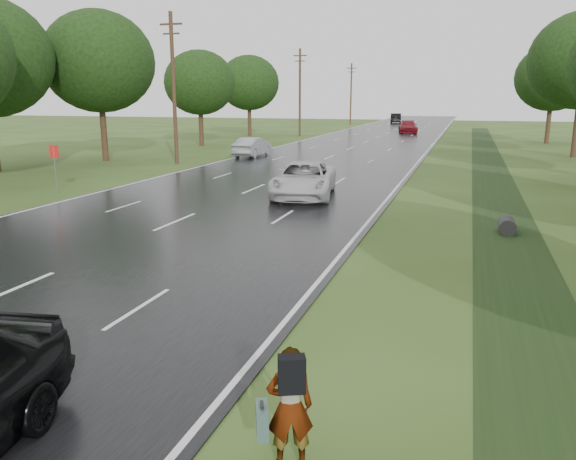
# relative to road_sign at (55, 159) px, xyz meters

# --- Properties ---
(ground) EXTENTS (220.00, 220.00, 0.00)m
(ground) POSITION_rel_road_sign_xyz_m (8.50, -12.00, -1.64)
(ground) COLOR #304719
(ground) RESTS_ON ground
(road) EXTENTS (14.00, 180.00, 0.04)m
(road) POSITION_rel_road_sign_xyz_m (8.50, 33.00, -1.62)
(road) COLOR black
(road) RESTS_ON ground
(edge_stripe_east) EXTENTS (0.12, 180.00, 0.01)m
(edge_stripe_east) POSITION_rel_road_sign_xyz_m (15.25, 33.00, -1.60)
(edge_stripe_east) COLOR silver
(edge_stripe_east) RESTS_ON road
(edge_stripe_west) EXTENTS (0.12, 180.00, 0.01)m
(edge_stripe_west) POSITION_rel_road_sign_xyz_m (1.75, 33.00, -1.60)
(edge_stripe_west) COLOR silver
(edge_stripe_west) RESTS_ON road
(center_line) EXTENTS (0.12, 180.00, 0.01)m
(center_line) POSITION_rel_road_sign_xyz_m (8.50, 33.00, -1.60)
(center_line) COLOR silver
(center_line) RESTS_ON road
(drainage_ditch) EXTENTS (2.20, 120.00, 0.56)m
(drainage_ditch) POSITION_rel_road_sign_xyz_m (20.00, 6.71, -1.61)
(drainage_ditch) COLOR black
(drainage_ditch) RESTS_ON ground
(road_sign) EXTENTS (0.50, 0.06, 2.30)m
(road_sign) POSITION_rel_road_sign_xyz_m (0.00, 0.00, 0.00)
(road_sign) COLOR slate
(road_sign) RESTS_ON ground
(utility_pole_mid) EXTENTS (1.60, 0.26, 10.00)m
(utility_pole_mid) POSITION_rel_road_sign_xyz_m (-0.70, 13.00, 3.55)
(utility_pole_mid) COLOR #3E2919
(utility_pole_mid) RESTS_ON ground
(utility_pole_far) EXTENTS (1.60, 0.26, 10.00)m
(utility_pole_far) POSITION_rel_road_sign_xyz_m (-0.70, 43.00, 3.55)
(utility_pole_far) COLOR #3E2919
(utility_pole_far) RESTS_ON ground
(utility_pole_distant) EXTENTS (1.60, 0.26, 10.00)m
(utility_pole_distant) POSITION_rel_road_sign_xyz_m (-0.70, 73.00, 3.55)
(utility_pole_distant) COLOR #3E2919
(utility_pole_distant) RESTS_ON ground
(tree_east_f) EXTENTS (7.20, 7.20, 9.62)m
(tree_east_f) POSITION_rel_road_sign_xyz_m (26.00, 40.00, 4.73)
(tree_east_f) COLOR #3E2919
(tree_east_f) RESTS_ON ground
(tree_west_c) EXTENTS (7.80, 7.80, 10.43)m
(tree_west_c) POSITION_rel_road_sign_xyz_m (-6.50, 13.00, 5.27)
(tree_west_c) COLOR #3E2919
(tree_west_c) RESTS_ON ground
(tree_west_d) EXTENTS (6.60, 6.60, 8.80)m
(tree_west_d) POSITION_rel_road_sign_xyz_m (-5.70, 27.00, 4.18)
(tree_west_d) COLOR #3E2919
(tree_west_d) RESTS_ON ground
(tree_west_f) EXTENTS (7.00, 7.00, 9.29)m
(tree_west_f) POSITION_rel_road_sign_xyz_m (-6.30, 41.00, 4.49)
(tree_west_f) COLOR #3E2919
(tree_west_f) RESTS_ON ground
(pedestrian) EXTENTS (0.84, 0.65, 1.59)m
(pedestrian) POSITION_rel_road_sign_xyz_m (16.69, -16.02, -0.82)
(pedestrian) COLOR #A5998C
(pedestrian) RESTS_ON ground
(white_pickup) EXTENTS (3.48, 6.00, 1.57)m
(white_pickup) POSITION_rel_road_sign_xyz_m (11.50, 2.60, -0.82)
(white_pickup) COLOR silver
(white_pickup) RESTS_ON road
(silver_sedan) EXTENTS (1.68, 4.53, 1.48)m
(silver_sedan) POSITION_rel_road_sign_xyz_m (2.70, 18.78, -0.86)
(silver_sedan) COLOR #92969A
(silver_sedan) RESTS_ON road
(far_car_red) EXTENTS (3.08, 5.69, 1.57)m
(far_car_red) POSITION_rel_road_sign_xyz_m (11.03, 52.24, -0.82)
(far_car_red) COLOR maroon
(far_car_red) RESTS_ON road
(far_car_dark) EXTENTS (2.33, 5.29, 1.69)m
(far_car_dark) POSITION_rel_road_sign_xyz_m (5.85, 81.65, -0.76)
(far_car_dark) COLOR black
(far_car_dark) RESTS_ON road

